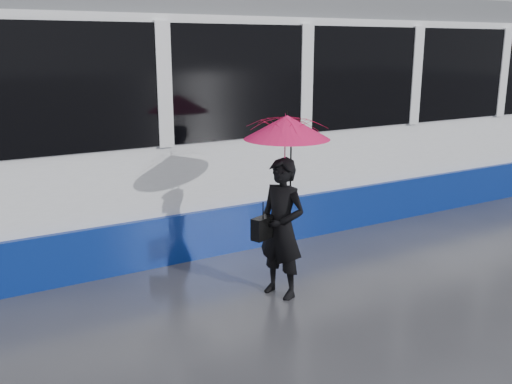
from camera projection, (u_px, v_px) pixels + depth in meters
ground at (179, 311)px, 5.86m from camera, size 90.00×90.00×0.00m
rails at (109, 240)px, 7.95m from camera, size 34.00×1.51×0.02m
tram at (15, 130)px, 7.02m from camera, size 26.00×2.56×3.35m
woman at (282, 228)px, 6.07m from camera, size 0.54×0.65×1.52m
umbrella at (287, 144)px, 5.87m from camera, size 1.15×1.15×1.03m
handbag at (263, 228)px, 5.97m from camera, size 0.30×0.21×0.42m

